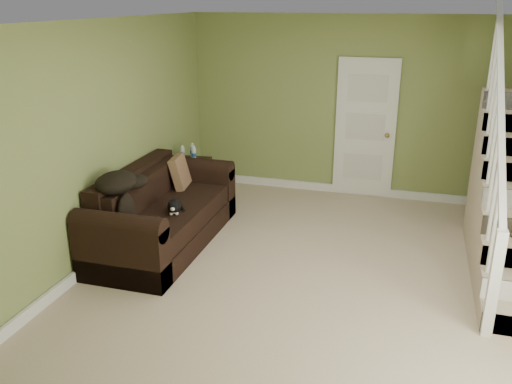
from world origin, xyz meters
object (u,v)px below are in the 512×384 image
Objects in this scene: sofa at (161,216)px; cat at (174,206)px; banana at (152,220)px; side_table at (191,181)px.

sofa reaches higher than cat.
sofa is 5.48× the size of cat.
banana is (-0.11, -0.32, -0.06)m from cat.
sofa is at bearing 125.48° from cat.
banana is (0.37, -1.92, 0.20)m from side_table.
side_table is (-0.21, 1.41, -0.03)m from sofa.
side_table is at bearing 101.33° from banana.
banana is (0.15, -0.51, 0.17)m from sofa.
cat is 0.34m from banana.
cat is (0.26, -0.19, 0.23)m from sofa.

